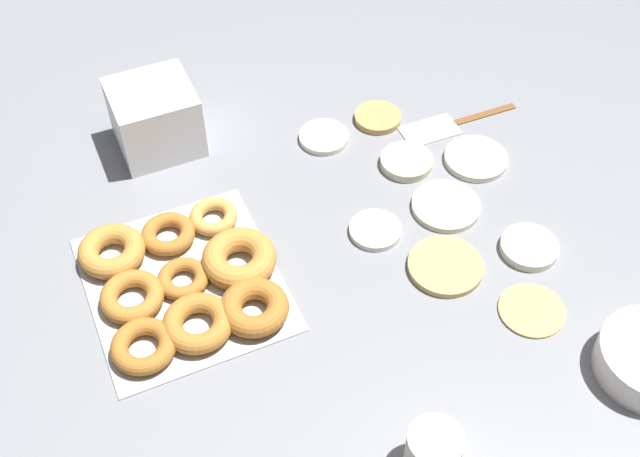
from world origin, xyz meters
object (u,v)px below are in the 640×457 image
(pancake_4, at_px, (445,205))
(pancake_5, at_px, (532,310))
(pancake_0, at_px, (378,117))
(container_stack, at_px, (155,118))
(donut_tray, at_px, (187,281))
(pancake_3, at_px, (476,159))
(pancake_1, at_px, (529,247))
(pancake_6, at_px, (374,228))
(spatula, at_px, (442,126))
(pancake_7, at_px, (445,266))
(pancake_2, at_px, (324,137))
(pancake_8, at_px, (406,162))
(paper_cup, at_px, (433,452))

(pancake_4, xyz_separation_m, pancake_5, (0.24, 0.01, -0.00))
(pancake_0, height_order, container_stack, container_stack)
(donut_tray, bearing_deg, pancake_4, 88.57)
(pancake_3, bearing_deg, pancake_1, -7.66)
(pancake_0, distance_m, donut_tray, 0.49)
(pancake_5, bearing_deg, pancake_6, -148.83)
(pancake_0, distance_m, pancake_3, 0.20)
(pancake_5, height_order, container_stack, container_stack)
(spatula, bearing_deg, pancake_7, 62.28)
(pancake_3, relative_size, container_stack, 0.79)
(pancake_2, height_order, pancake_5, pancake_2)
(pancake_2, distance_m, spatula, 0.22)
(pancake_7, relative_size, spatula, 0.51)
(pancake_0, height_order, pancake_4, pancake_0)
(pancake_8, xyz_separation_m, container_stack, (-0.23, -0.38, 0.05))
(pancake_4, bearing_deg, pancake_8, -174.00)
(pancake_6, height_order, pancake_8, pancake_8)
(spatula, bearing_deg, pancake_0, -32.61)
(pancake_7, relative_size, paper_cup, 1.54)
(pancake_1, relative_size, pancake_6, 1.09)
(pancake_6, relative_size, pancake_7, 0.72)
(donut_tray, bearing_deg, pancake_5, 61.42)
(paper_cup, bearing_deg, spatula, 149.13)
(pancake_8, bearing_deg, pancake_0, 176.76)
(pancake_5, relative_size, pancake_7, 0.84)
(pancake_0, height_order, paper_cup, paper_cup)
(pancake_4, distance_m, pancake_8, 0.12)
(container_stack, bearing_deg, pancake_7, 35.59)
(donut_tray, relative_size, spatula, 1.35)
(pancake_7, distance_m, donut_tray, 0.40)
(container_stack, bearing_deg, donut_tray, -8.94)
(pancake_8, bearing_deg, spatula, 119.56)
(pancake_7, relative_size, container_stack, 0.85)
(pancake_0, xyz_separation_m, pancake_5, (0.48, 0.02, -0.00))
(pancake_4, distance_m, pancake_6, 0.13)
(pancake_1, relative_size, pancake_8, 1.01)
(spatula, bearing_deg, pancake_1, 87.64)
(pancake_8, xyz_separation_m, donut_tray, (0.10, -0.43, 0.01))
(pancake_7, xyz_separation_m, spatula, (-0.29, 0.16, -0.00))
(pancake_7, distance_m, pancake_8, 0.23)
(pancake_4, relative_size, pancake_8, 1.25)
(pancake_2, bearing_deg, pancake_8, 41.66)
(pancake_6, distance_m, pancake_7, 0.13)
(container_stack, xyz_separation_m, spatula, (0.17, 0.48, -0.06))
(pancake_8, bearing_deg, pancake_3, 70.68)
(pancake_0, relative_size, pancake_7, 0.73)
(pancake_3, bearing_deg, container_stack, -118.43)
(pancake_7, bearing_deg, container_stack, -144.41)
(pancake_4, height_order, pancake_5, pancake_4)
(paper_cup, bearing_deg, pancake_0, 159.28)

